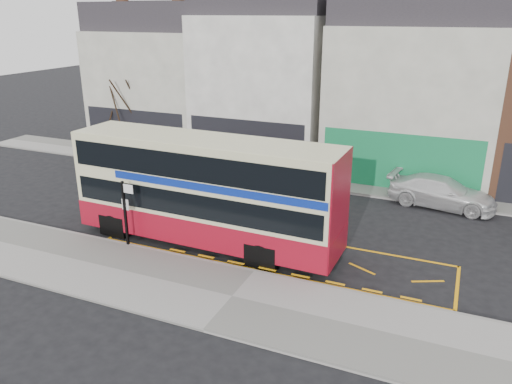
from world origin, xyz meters
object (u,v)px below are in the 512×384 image
at_px(double_decker_bus, 207,190).
at_px(street_tree_right, 468,131).
at_px(car_grey, 268,171).
at_px(street_tree_left, 124,88).
at_px(car_white, 442,192).
at_px(bus_stop_post, 126,207).
at_px(car_silver, 168,160).

bearing_deg(double_decker_bus, street_tree_right, 49.39).
distance_m(car_grey, street_tree_right, 10.73).
bearing_deg(street_tree_left, car_grey, -9.18).
distance_m(car_white, street_tree_right, 3.63).
relative_size(double_decker_bus, street_tree_left, 1.72).
bearing_deg(bus_stop_post, car_grey, 79.29).
bearing_deg(street_tree_right, car_silver, -169.88).
bearing_deg(double_decker_bus, street_tree_left, 139.90).
distance_m(double_decker_bus, car_silver, 10.45).
height_order(double_decker_bus, bus_stop_post, double_decker_bus).
xyz_separation_m(bus_stop_post, street_tree_left, (-8.79, 11.87, 2.69)).
relative_size(car_grey, street_tree_right, 0.82).
distance_m(double_decker_bus, street_tree_right, 14.29).
xyz_separation_m(street_tree_left, street_tree_right, (21.06, 0.48, -1.10)).
relative_size(car_white, street_tree_left, 0.78).
height_order(car_silver, street_tree_left, street_tree_left).
bearing_deg(car_white, street_tree_right, -11.08).
distance_m(bus_stop_post, car_white, 15.26).
xyz_separation_m(double_decker_bus, car_silver, (-6.88, 7.70, -1.62)).
bearing_deg(double_decker_bus, car_white, 44.79).
height_order(car_silver, car_white, car_silver).
distance_m(double_decker_bus, car_grey, 8.57).
xyz_separation_m(double_decker_bus, car_white, (8.70, 8.29, -1.62)).
relative_size(car_silver, street_tree_right, 0.88).
height_order(car_grey, car_white, car_white).
distance_m(double_decker_bus, street_tree_left, 15.53).
bearing_deg(car_silver, car_grey, -89.39).
height_order(car_white, street_tree_left, street_tree_left).
bearing_deg(car_white, double_decker_bus, 141.39).
height_order(car_silver, car_grey, car_silver).
xyz_separation_m(car_grey, car_white, (9.33, -0.09, 0.07)).
height_order(double_decker_bus, car_grey, double_decker_bus).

